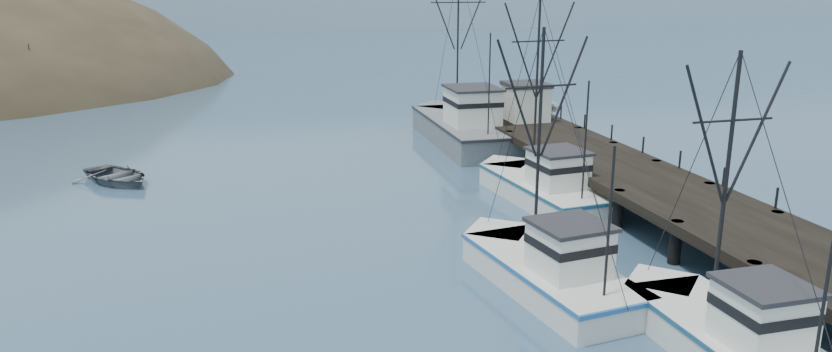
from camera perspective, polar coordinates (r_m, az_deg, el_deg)
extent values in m
cube|color=black|center=(44.15, 15.12, 0.64)|extent=(6.00, 44.00, 0.50)
cylinder|color=black|center=(31.23, 24.40, -7.76)|extent=(0.56, 0.56, 2.00)
cylinder|color=black|center=(34.93, 19.33, -4.83)|extent=(0.56, 0.56, 2.00)
cylinder|color=black|center=(38.00, 25.88, -3.92)|extent=(0.56, 0.56, 2.00)
cylinder|color=black|center=(38.93, 15.29, -2.46)|extent=(0.56, 0.56, 2.00)
cylinder|color=black|center=(41.71, 21.52, -1.82)|extent=(0.56, 0.56, 2.00)
cylinder|color=black|center=(43.13, 12.04, -0.53)|extent=(0.56, 0.56, 2.00)
cylinder|color=black|center=(45.66, 17.90, -0.07)|extent=(0.56, 0.56, 2.00)
cylinder|color=black|center=(47.49, 9.38, 1.05)|extent=(0.56, 0.56, 2.00)
cylinder|color=black|center=(49.80, 14.86, 1.40)|extent=(0.56, 0.56, 2.00)
cylinder|color=black|center=(51.97, 7.16, 2.36)|extent=(0.56, 0.56, 2.00)
cylinder|color=black|center=(54.08, 12.30, 2.64)|extent=(0.56, 0.56, 2.00)
cylinder|color=black|center=(56.53, 5.30, 3.46)|extent=(0.56, 0.56, 2.00)
cylinder|color=black|center=(58.48, 10.11, 3.68)|extent=(0.56, 0.56, 2.00)
cylinder|color=black|center=(61.16, 3.72, 4.39)|extent=(0.56, 0.56, 2.00)
cylinder|color=black|center=(62.97, 8.23, 4.58)|extent=(0.56, 0.56, 2.00)
cube|color=#9EB2C6|center=(192.22, -9.53, 11.31)|extent=(360.00, 40.00, 26.00)
cube|color=silver|center=(208.93, -23.94, 10.53)|extent=(180.00, 25.00, 18.00)
cube|color=silver|center=(80.27, -27.16, 4.84)|extent=(1.00, 3.50, 0.90)
cylinder|color=black|center=(79.88, -27.41, 6.88)|extent=(0.08, 0.08, 6.00)
cube|color=silver|center=(84.36, -25.96, 5.41)|extent=(1.00, 3.50, 0.90)
cylinder|color=black|center=(83.99, -26.19, 7.35)|extent=(0.08, 0.08, 6.00)
cube|color=silver|center=(27.30, 23.24, -12.23)|extent=(3.42, 8.49, 1.60)
cube|color=silver|center=(30.32, 18.29, -8.94)|extent=(3.30, 3.30, 1.60)
cube|color=navy|center=(27.00, 23.40, -10.90)|extent=(3.49, 8.70, 0.18)
cube|color=silver|center=(25.83, 25.14, -9.73)|extent=(2.34, 2.42, 1.90)
cube|color=#26262B|center=(25.44, 25.40, -7.62)|extent=(2.54, 2.63, 0.16)
cylinder|color=black|center=(26.39, 22.70, -0.80)|extent=(0.14, 0.14, 8.94)
cylinder|color=black|center=(23.75, 28.97, -7.85)|extent=(0.10, 0.10, 5.36)
cube|color=silver|center=(30.89, 10.35, -7.93)|extent=(4.81, 9.34, 1.60)
cube|color=silver|center=(34.42, 6.33, -5.30)|extent=(3.56, 3.56, 1.60)
cube|color=#22579F|center=(30.62, 10.41, -6.73)|extent=(4.91, 9.58, 0.18)
cube|color=silver|center=(29.36, 11.72, -5.57)|extent=(2.84, 2.84, 1.90)
cube|color=#26262B|center=(29.02, 11.83, -3.67)|extent=(3.09, 3.10, 0.16)
cylinder|color=black|center=(30.33, 9.44, 2.48)|extent=(0.14, 0.14, 9.26)
cylinder|color=black|center=(27.02, 14.64, -3.48)|extent=(0.10, 0.10, 5.56)
cube|color=silver|center=(42.60, 9.90, -1.39)|extent=(4.65, 9.89, 1.60)
cube|color=silver|center=(46.61, 6.95, 0.17)|extent=(3.66, 3.66, 1.60)
cube|color=navy|center=(42.40, 9.94, -0.48)|extent=(4.75, 10.14, 0.18)
cube|color=silver|center=(41.12, 10.87, 0.49)|extent=(2.84, 2.95, 1.90)
cube|color=#26262B|center=(40.88, 10.94, 1.89)|extent=(3.09, 3.22, 0.16)
cylinder|color=black|center=(42.58, 9.26, 6.78)|extent=(0.14, 0.14, 10.21)
cylinder|color=black|center=(38.63, 12.90, 2.66)|extent=(0.10, 0.10, 6.13)
cube|color=slate|center=(56.58, 3.76, 3.25)|extent=(4.99, 13.89, 2.20)
cube|color=slate|center=(63.07, 1.88, 4.52)|extent=(4.80, 4.80, 2.20)
cube|color=black|center=(56.38, 3.78, 4.24)|extent=(5.09, 14.24, 0.18)
cube|color=silver|center=(54.47, 4.36, 5.34)|extent=(3.41, 3.95, 2.60)
cube|color=#26262B|center=(54.25, 4.39, 6.77)|extent=(3.70, 4.30, 0.16)
cylinder|color=black|center=(57.59, 3.24, 10.34)|extent=(0.14, 0.14, 11.46)
cylinder|color=black|center=(50.82, 5.65, 7.04)|extent=(0.10, 0.10, 6.88)
cube|color=silver|center=(55.78, 8.43, 5.55)|extent=(2.80, 3.00, 2.50)
cube|color=#26262B|center=(55.56, 8.49, 6.98)|extent=(3.00, 3.20, 0.30)
imported|color=white|center=(59.12, 8.59, 5.55)|extent=(5.31, 2.96, 1.40)
imported|color=#585C62|center=(49.58, -21.96, -0.47)|extent=(6.62, 6.99, 1.18)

